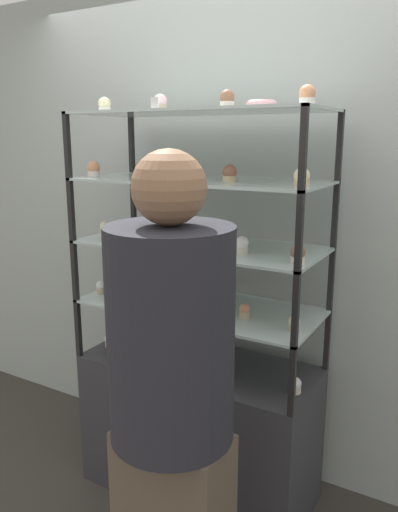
# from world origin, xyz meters

# --- Properties ---
(ground_plane) EXTENTS (20.00, 20.00, 0.00)m
(ground_plane) POSITION_xyz_m (0.00, 0.00, 0.00)
(ground_plane) COLOR #38332D
(back_wall) EXTENTS (8.00, 0.05, 2.60)m
(back_wall) POSITION_xyz_m (0.00, 0.40, 1.30)
(back_wall) COLOR #A8B2AD
(back_wall) RESTS_ON ground_plane
(display_base) EXTENTS (1.14, 0.50, 0.71)m
(display_base) POSITION_xyz_m (0.00, 0.00, 0.36)
(display_base) COLOR #333338
(display_base) RESTS_ON ground_plane
(display_riser_lower) EXTENTS (1.14, 0.50, 0.30)m
(display_riser_lower) POSITION_xyz_m (0.00, 0.00, 0.99)
(display_riser_lower) COLOR black
(display_riser_lower) RESTS_ON display_base
(display_riser_middle) EXTENTS (1.14, 0.50, 0.30)m
(display_riser_middle) POSITION_xyz_m (0.00, 0.00, 1.29)
(display_riser_middle) COLOR black
(display_riser_middle) RESTS_ON display_riser_lower
(display_riser_upper) EXTENTS (1.14, 0.50, 0.30)m
(display_riser_upper) POSITION_xyz_m (0.00, 0.00, 1.59)
(display_riser_upper) COLOR black
(display_riser_upper) RESTS_ON display_riser_middle
(display_riser_top) EXTENTS (1.14, 0.50, 0.30)m
(display_riser_top) POSITION_xyz_m (0.00, 0.00, 1.88)
(display_riser_top) COLOR black
(display_riser_top) RESTS_ON display_riser_upper
(layer_cake_centerpiece) EXTENTS (0.17, 0.17, 0.13)m
(layer_cake_centerpiece) POSITION_xyz_m (-0.02, 0.04, 1.08)
(layer_cake_centerpiece) COLOR beige
(layer_cake_centerpiece) RESTS_ON display_riser_lower
(sheet_cake_frosted) EXTENTS (0.19, 0.18, 0.07)m
(sheet_cake_frosted) POSITION_xyz_m (-0.20, -0.06, 0.75)
(sheet_cake_frosted) COLOR beige
(sheet_cake_frosted) RESTS_ON display_base
(cupcake_0) EXTENTS (0.06, 0.06, 0.07)m
(cupcake_0) POSITION_xyz_m (-0.50, -0.07, 0.74)
(cupcake_0) COLOR #CCB28C
(cupcake_0) RESTS_ON display_base
(cupcake_1) EXTENTS (0.06, 0.06, 0.07)m
(cupcake_1) POSITION_xyz_m (0.17, -0.05, 0.74)
(cupcake_1) COLOR #CCB28C
(cupcake_1) RESTS_ON display_base
(cupcake_2) EXTENTS (0.06, 0.06, 0.07)m
(cupcake_2) POSITION_xyz_m (0.51, -0.05, 0.74)
(cupcake_2) COLOR beige
(cupcake_2) RESTS_ON display_base
(price_tag_0) EXTENTS (0.04, 0.00, 0.04)m
(price_tag_0) POSITION_xyz_m (0.14, -0.23, 0.73)
(price_tag_0) COLOR white
(price_tag_0) RESTS_ON display_base
(cupcake_3) EXTENTS (0.05, 0.05, 0.07)m
(cupcake_3) POSITION_xyz_m (-0.52, -0.10, 1.04)
(cupcake_3) COLOR #CCB28C
(cupcake_3) RESTS_ON display_riser_lower
(cupcake_4) EXTENTS (0.05, 0.05, 0.07)m
(cupcake_4) POSITION_xyz_m (-0.25, -0.07, 1.04)
(cupcake_4) COLOR beige
(cupcake_4) RESTS_ON display_riser_lower
(cupcake_5) EXTENTS (0.05, 0.05, 0.07)m
(cupcake_5) POSITION_xyz_m (0.26, -0.06, 1.04)
(cupcake_5) COLOR #CCB28C
(cupcake_5) RESTS_ON display_riser_lower
(cupcake_6) EXTENTS (0.05, 0.05, 0.07)m
(cupcake_6) POSITION_xyz_m (0.51, -0.09, 1.04)
(cupcake_6) COLOR #CCB28C
(cupcake_6) RESTS_ON display_riser_lower
(price_tag_1) EXTENTS (0.04, 0.00, 0.04)m
(price_tag_1) POSITION_xyz_m (0.14, -0.23, 1.03)
(price_tag_1) COLOR white
(price_tag_1) RESTS_ON display_riser_lower
(cupcake_7) EXTENTS (0.06, 0.06, 0.07)m
(cupcake_7) POSITION_xyz_m (-0.50, -0.06, 1.34)
(cupcake_7) COLOR beige
(cupcake_7) RESTS_ON display_riser_middle
(cupcake_8) EXTENTS (0.06, 0.06, 0.07)m
(cupcake_8) POSITION_xyz_m (-0.24, -0.13, 1.34)
(cupcake_8) COLOR white
(cupcake_8) RESTS_ON display_riser_middle
(cupcake_9) EXTENTS (0.06, 0.06, 0.07)m
(cupcake_9) POSITION_xyz_m (0.01, -0.07, 1.34)
(cupcake_9) COLOR #CCB28C
(cupcake_9) RESTS_ON display_riser_middle
(cupcake_10) EXTENTS (0.06, 0.06, 0.07)m
(cupcake_10) POSITION_xyz_m (0.26, -0.08, 1.34)
(cupcake_10) COLOR beige
(cupcake_10) RESTS_ON display_riser_middle
(cupcake_11) EXTENTS (0.06, 0.06, 0.07)m
(cupcake_11) POSITION_xyz_m (0.52, -0.13, 1.34)
(cupcake_11) COLOR beige
(cupcake_11) RESTS_ON display_riser_middle
(price_tag_2) EXTENTS (0.04, 0.00, 0.04)m
(price_tag_2) POSITION_xyz_m (-0.15, -0.23, 1.33)
(price_tag_2) COLOR white
(price_tag_2) RESTS_ON display_riser_middle
(cupcake_12) EXTENTS (0.06, 0.06, 0.07)m
(cupcake_12) POSITION_xyz_m (-0.53, -0.11, 1.64)
(cupcake_12) COLOR white
(cupcake_12) RESTS_ON display_riser_upper
(cupcake_13) EXTENTS (0.06, 0.06, 0.07)m
(cupcake_13) POSITION_xyz_m (-0.17, -0.13, 1.64)
(cupcake_13) COLOR #CCB28C
(cupcake_13) RESTS_ON display_riser_upper
(cupcake_14) EXTENTS (0.06, 0.06, 0.07)m
(cupcake_14) POSITION_xyz_m (0.18, -0.05, 1.64)
(cupcake_14) COLOR #CCB28C
(cupcake_14) RESTS_ON display_riser_upper
(cupcake_15) EXTENTS (0.06, 0.06, 0.07)m
(cupcake_15) POSITION_xyz_m (0.52, -0.12, 1.64)
(cupcake_15) COLOR #CCB28C
(cupcake_15) RESTS_ON display_riser_upper
(price_tag_3) EXTENTS (0.04, 0.00, 0.04)m
(price_tag_3) POSITION_xyz_m (0.10, -0.23, 1.63)
(price_tag_3) COLOR white
(price_tag_3) RESTS_ON display_riser_upper
(cupcake_16) EXTENTS (0.06, 0.06, 0.07)m
(cupcake_16) POSITION_xyz_m (-0.50, -0.04, 1.94)
(cupcake_16) COLOR white
(cupcake_16) RESTS_ON display_riser_top
(cupcake_17) EXTENTS (0.06, 0.06, 0.07)m
(cupcake_17) POSITION_xyz_m (-0.17, -0.05, 1.94)
(cupcake_17) COLOR #CCB28C
(cupcake_17) RESTS_ON display_riser_top
(cupcake_18) EXTENTS (0.06, 0.06, 0.07)m
(cupcake_18) POSITION_xyz_m (0.18, -0.09, 1.94)
(cupcake_18) COLOR beige
(cupcake_18) RESTS_ON display_riser_top
(cupcake_19) EXTENTS (0.06, 0.06, 0.07)m
(cupcake_19) POSITION_xyz_m (0.52, -0.11, 1.94)
(cupcake_19) COLOR white
(cupcake_19) RESTS_ON display_riser_top
(price_tag_4) EXTENTS (0.04, 0.00, 0.04)m
(price_tag_4) POSITION_xyz_m (-0.07, -0.23, 1.93)
(price_tag_4) COLOR white
(price_tag_4) RESTS_ON display_riser_top
(donut_glazed) EXTENTS (0.13, 0.13, 0.04)m
(donut_glazed) POSITION_xyz_m (0.29, 0.02, 1.92)
(donut_glazed) COLOR #EFB2BC
(donut_glazed) RESTS_ON display_riser_top
(customer_figure) EXTENTS (0.41, 0.41, 1.76)m
(customer_figure) POSITION_xyz_m (0.31, -0.72, 0.94)
(customer_figure) COLOR brown
(customer_figure) RESTS_ON ground_plane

